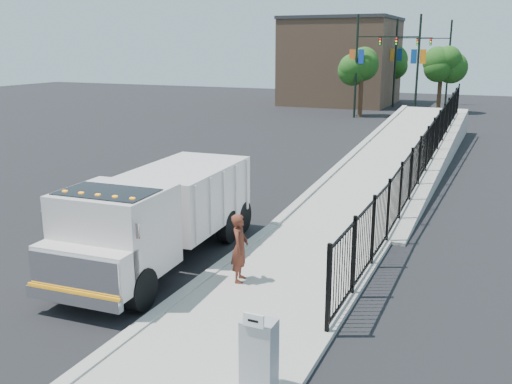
% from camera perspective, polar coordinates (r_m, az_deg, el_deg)
% --- Properties ---
extents(ground, '(120.00, 120.00, 0.00)m').
position_cam_1_polar(ground, '(14.74, -4.06, -8.12)').
color(ground, black).
rests_on(ground, ground).
extents(sidewalk, '(3.55, 12.00, 0.12)m').
position_cam_1_polar(sidewalk, '(12.31, -0.35, -12.55)').
color(sidewalk, '#9E998E').
rests_on(sidewalk, ground).
extents(curb, '(0.30, 12.00, 0.16)m').
position_cam_1_polar(curb, '(13.12, -8.19, -10.81)').
color(curb, '#ADAAA3').
rests_on(curb, ground).
extents(ramp, '(3.95, 24.06, 3.19)m').
position_cam_1_polar(ramp, '(28.90, 14.73, 2.70)').
color(ramp, '#9E998E').
rests_on(ramp, ground).
extents(iron_fence, '(0.10, 28.00, 1.80)m').
position_cam_1_polar(iron_fence, '(24.64, 16.61, 2.74)').
color(iron_fence, black).
rests_on(iron_fence, ground).
extents(truck, '(2.76, 7.48, 2.52)m').
position_cam_1_polar(truck, '(15.08, -9.84, -2.05)').
color(truck, black).
rests_on(truck, ground).
extents(worker, '(0.53, 0.69, 1.68)m').
position_cam_1_polar(worker, '(13.68, -1.64, -5.60)').
color(worker, '#5E2A1C').
rests_on(worker, sidewalk).
extents(utility_cabinet, '(0.55, 0.40, 1.25)m').
position_cam_1_polar(utility_cabinet, '(9.66, 0.30, -16.05)').
color(utility_cabinet, gray).
rests_on(utility_cabinet, sidewalk).
extents(arrow_sign, '(0.35, 0.04, 0.22)m').
position_cam_1_polar(arrow_sign, '(9.13, -0.25, -12.72)').
color(arrow_sign, white).
rests_on(arrow_sign, utility_cabinet).
extents(debris, '(0.30, 0.30, 0.07)m').
position_cam_1_polar(debris, '(10.50, 0.20, -17.07)').
color(debris, silver).
rests_on(debris, sidewalk).
extents(light_pole_0, '(3.77, 0.22, 8.00)m').
position_cam_1_polar(light_pole_0, '(46.56, 10.38, 12.65)').
color(light_pole_0, black).
rests_on(light_pole_0, ground).
extents(light_pole_1, '(3.77, 0.22, 8.00)m').
position_cam_1_polar(light_pole_1, '(47.62, 15.52, 12.40)').
color(light_pole_1, black).
rests_on(light_pole_1, ground).
extents(light_pole_2, '(3.78, 0.22, 8.00)m').
position_cam_1_polar(light_pole_2, '(55.45, 14.08, 12.71)').
color(light_pole_2, black).
rests_on(light_pole_2, ground).
extents(light_pole_3, '(3.77, 0.22, 8.00)m').
position_cam_1_polar(light_pole_3, '(59.14, 18.42, 12.50)').
color(light_pole_3, black).
rests_on(light_pole_3, ground).
extents(tree_0, '(2.69, 2.69, 5.35)m').
position_cam_1_polar(tree_0, '(47.35, 10.54, 12.16)').
color(tree_0, '#382314').
rests_on(tree_0, ground).
extents(tree_1, '(2.47, 2.47, 5.24)m').
position_cam_1_polar(tree_1, '(51.83, 18.05, 11.87)').
color(tree_1, '#382314').
rests_on(tree_1, ground).
extents(tree_2, '(3.00, 3.00, 5.50)m').
position_cam_1_polar(tree_2, '(60.28, 13.49, 12.47)').
color(tree_2, '#382314').
rests_on(tree_2, ground).
extents(building, '(10.00, 10.00, 8.00)m').
position_cam_1_polar(building, '(58.12, 8.52, 12.68)').
color(building, '#8C664C').
rests_on(building, ground).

